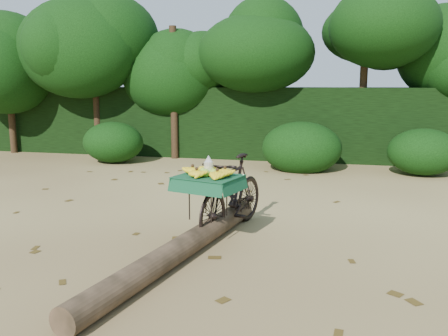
# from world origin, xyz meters

# --- Properties ---
(ground) EXTENTS (80.00, 80.00, 0.00)m
(ground) POSITION_xyz_m (0.00, 0.00, 0.00)
(ground) COLOR tan
(ground) RESTS_ON ground
(vendor_bicycle) EXTENTS (1.01, 1.80, 0.99)m
(vendor_bicycle) POSITION_xyz_m (0.96, -0.30, 0.51)
(vendor_bicycle) COLOR black
(vendor_bicycle) RESTS_ON ground
(fallen_log) EXTENTS (0.92, 3.58, 0.26)m
(fallen_log) POSITION_xyz_m (0.66, -1.44, 0.13)
(fallen_log) COLOR brown
(fallen_log) RESTS_ON ground
(hedge_backdrop) EXTENTS (26.00, 1.80, 1.80)m
(hedge_backdrop) POSITION_xyz_m (0.00, 6.30, 0.90)
(hedge_backdrop) COLOR black
(hedge_backdrop) RESTS_ON ground
(tree_row) EXTENTS (14.50, 2.00, 4.00)m
(tree_row) POSITION_xyz_m (-0.65, 5.50, 2.00)
(tree_row) COLOR black
(tree_row) RESTS_ON ground
(bush_clumps) EXTENTS (8.80, 1.70, 0.90)m
(bush_clumps) POSITION_xyz_m (0.50, 4.30, 0.45)
(bush_clumps) COLOR black
(bush_clumps) RESTS_ON ground
(leaf_litter) EXTENTS (7.00, 7.30, 0.01)m
(leaf_litter) POSITION_xyz_m (0.00, 0.65, 0.01)
(leaf_litter) COLOR #493713
(leaf_litter) RESTS_ON ground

